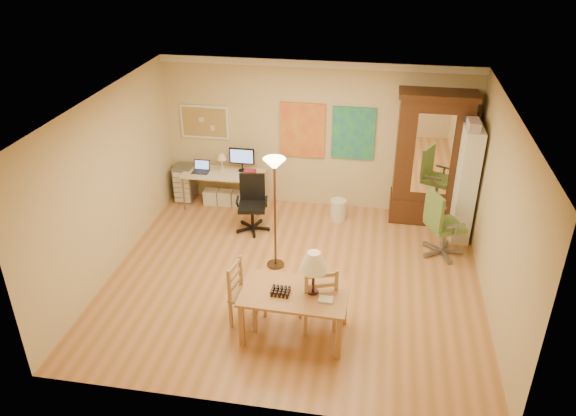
% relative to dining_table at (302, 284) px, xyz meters
% --- Properties ---
extents(floor, '(5.50, 5.50, 0.00)m').
position_rel_dining_table_xyz_m(floor, '(-0.29, 1.22, -0.80)').
color(floor, '#A76E3B').
rests_on(floor, ground).
extents(crown_molding, '(5.50, 0.08, 0.12)m').
position_rel_dining_table_xyz_m(crown_molding, '(-0.29, 3.68, 1.84)').
color(crown_molding, white).
rests_on(crown_molding, floor).
extents(corkboard, '(0.90, 0.04, 0.62)m').
position_rel_dining_table_xyz_m(corkboard, '(-2.34, 3.69, 0.70)').
color(corkboard, tan).
rests_on(corkboard, floor).
extents(art_panel_left, '(0.80, 0.04, 1.00)m').
position_rel_dining_table_xyz_m(art_panel_left, '(-0.54, 3.69, 0.65)').
color(art_panel_left, gold).
rests_on(art_panel_left, floor).
extents(art_panel_right, '(0.75, 0.04, 0.95)m').
position_rel_dining_table_xyz_m(art_panel_right, '(0.36, 3.69, 0.65)').
color(art_panel_right, teal).
rests_on(art_panel_right, floor).
extents(dining_table, '(1.36, 0.84, 1.26)m').
position_rel_dining_table_xyz_m(dining_table, '(0.00, 0.00, 0.00)').
color(dining_table, brown).
rests_on(dining_table, floor).
extents(ladder_chair_back, '(0.56, 0.55, 0.96)m').
position_rel_dining_table_xyz_m(ladder_chair_back, '(0.19, 0.21, -0.35)').
color(ladder_chair_back, '#9D8147').
rests_on(ladder_chair_back, floor).
extents(ladder_chair_left, '(0.46, 0.48, 0.90)m').
position_rel_dining_table_xyz_m(ladder_chair_left, '(-0.76, 0.14, -0.38)').
color(ladder_chair_left, '#9D8147').
rests_on(ladder_chair_left, floor).
extents(torchiere_lamp, '(0.33, 0.33, 1.80)m').
position_rel_dining_table_xyz_m(torchiere_lamp, '(-0.63, 1.53, 0.65)').
color(torchiere_lamp, '#46301C').
rests_on(torchiere_lamp, floor).
extents(computer_desk, '(1.48, 0.65, 1.12)m').
position_rel_dining_table_xyz_m(computer_desk, '(-1.91, 3.37, -0.39)').
color(computer_desk, beige).
rests_on(computer_desk, floor).
extents(office_chair_black, '(0.60, 0.60, 0.98)m').
position_rel_dining_table_xyz_m(office_chair_black, '(-1.23, 2.57, -0.54)').
color(office_chair_black, black).
rests_on(office_chair_black, floor).
extents(office_chair_green, '(0.69, 0.69, 1.11)m').
position_rel_dining_table_xyz_m(office_chair_green, '(1.91, 2.30, -0.50)').
color(office_chair_green, slate).
rests_on(office_chair_green, floor).
extents(drawer_cart, '(0.34, 0.41, 0.69)m').
position_rel_dining_table_xyz_m(drawer_cart, '(-2.74, 3.47, -0.45)').
color(drawer_cart, slate).
rests_on(drawer_cart, floor).
extents(armoire, '(1.27, 0.60, 2.33)m').
position_rel_dining_table_xyz_m(armoire, '(1.70, 3.46, 0.22)').
color(armoire, '#37190F').
rests_on(armoire, floor).
extents(bookshelf, '(0.29, 0.77, 1.93)m').
position_rel_dining_table_xyz_m(bookshelf, '(2.26, 3.02, 0.16)').
color(bookshelf, white).
rests_on(bookshelf, floor).
extents(wastebin, '(0.29, 0.29, 0.37)m').
position_rel_dining_table_xyz_m(wastebin, '(0.19, 3.19, -0.62)').
color(wastebin, silver).
rests_on(wastebin, floor).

